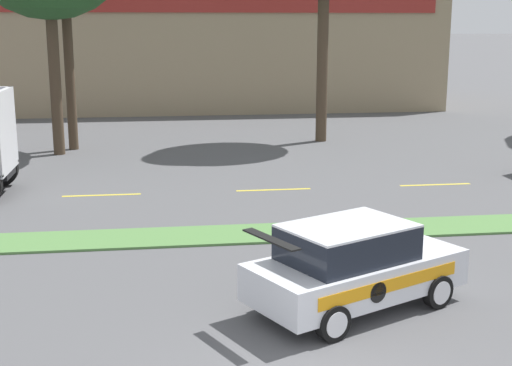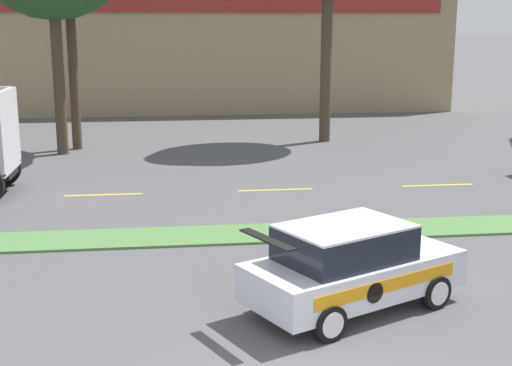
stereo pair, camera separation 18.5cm
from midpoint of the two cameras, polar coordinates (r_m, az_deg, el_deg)
name	(u,v)px [view 1 (the left image)]	position (r m, az deg, el deg)	size (l,w,h in m)	color
grass_verge	(247,234)	(17.97, -1.04, -4.10)	(120.00, 1.60, 0.06)	#517F42
centre_line_3	(102,195)	(22.59, -12.48, -0.95)	(2.40, 0.14, 0.01)	yellow
centre_line_4	(274,190)	(22.77, 1.19, -0.54)	(2.40, 0.14, 0.01)	yellow
centre_line_5	(435,185)	(24.18, 13.93, -0.13)	(2.40, 0.14, 0.01)	yellow
rally_car	(354,265)	(13.36, 7.42, -6.55)	(4.49, 3.44, 1.70)	silver
store_building_backdrop	(98,53)	(46.85, -12.61, 10.09)	(41.49, 12.10, 6.60)	#9E896B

